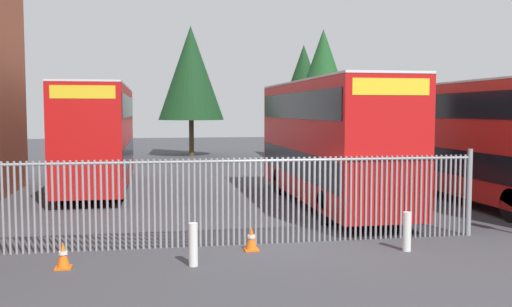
{
  "coord_description": "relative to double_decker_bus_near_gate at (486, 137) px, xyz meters",
  "views": [
    {
      "loc": [
        -3.26,
        -14.06,
        3.38
      ],
      "look_at": [
        0.0,
        4.0,
        2.0
      ],
      "focal_mm": 40.18,
      "sensor_mm": 36.0,
      "label": 1
    }
  ],
  "objects": [
    {
      "name": "double_decker_bus_far_back",
      "position": [
        -14.1,
        6.48,
        0.0
      ],
      "size": [
        2.54,
        10.81,
        4.42
      ],
      "color": "red",
      "rests_on": "ground"
    },
    {
      "name": "bollard_near_left",
      "position": [
        -10.98,
        -6.51,
        -1.95
      ],
      "size": [
        0.2,
        0.2,
        0.95
      ],
      "primitive_type": "cylinder",
      "color": "silver",
      "rests_on": "ground"
    },
    {
      "name": "double_decker_bus_behind_fence_right",
      "position": [
        -0.54,
        13.75,
        0.0
      ],
      "size": [
        2.54,
        10.81,
        4.42
      ],
      "color": "#B70C0C",
      "rests_on": "ground"
    },
    {
      "name": "traffic_cone_by_gate",
      "position": [
        -9.5,
        -5.36,
        -2.13
      ],
      "size": [
        0.34,
        0.34,
        0.59
      ],
      "color": "orange",
      "rests_on": "ground"
    },
    {
      "name": "double_decker_bus_near_gate",
      "position": [
        0.0,
        0.0,
        0.0
      ],
      "size": [
        2.54,
        10.81,
        4.42
      ],
      "color": "red",
      "rests_on": "ground"
    },
    {
      "name": "tree_tall_back",
      "position": [
        -8.97,
        24.11,
        3.73
      ],
      "size": [
        4.85,
        4.85,
        9.63
      ],
      "color": "#4C3823",
      "rests_on": "ground"
    },
    {
      "name": "ground_plane",
      "position": [
        -8.55,
        3.27,
        -2.42
      ],
      "size": [
        100.0,
        100.0,
        0.0
      ],
      "primitive_type": "plane",
      "color": "#3D3D42"
    },
    {
      "name": "tree_short_side",
      "position": [
        -0.86,
        17.27,
        3.22
      ],
      "size": [
        4.18,
        4.18,
        8.64
      ],
      "color": "#4C3823",
      "rests_on": "ground"
    },
    {
      "name": "palisade_fence",
      "position": [
        -10.12,
        -4.73,
        -1.24
      ],
      "size": [
        13.55,
        0.14,
        2.35
      ],
      "color": "gray",
      "rests_on": "ground"
    },
    {
      "name": "double_decker_bus_behind_fence_left",
      "position": [
        -5.69,
        0.69,
        0.0
      ],
      "size": [
        2.54,
        10.81,
        4.42
      ],
      "color": "red",
      "rests_on": "ground"
    },
    {
      "name": "bollard_center_front",
      "position": [
        -5.82,
        -6.08,
        -1.95
      ],
      "size": [
        0.2,
        0.2,
        0.95
      ],
      "primitive_type": "cylinder",
      "color": "silver",
      "rests_on": "ground"
    },
    {
      "name": "tree_mid_row",
      "position": [
        -1.19,
        20.93,
        2.59
      ],
      "size": [
        4.23,
        4.23,
        8.04
      ],
      "color": "#4C3823",
      "rests_on": "ground"
    },
    {
      "name": "traffic_cone_mid_forecourt",
      "position": [
        -13.74,
        -6.22,
        -2.13
      ],
      "size": [
        0.34,
        0.34,
        0.59
      ],
      "color": "orange",
      "rests_on": "ground"
    }
  ]
}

